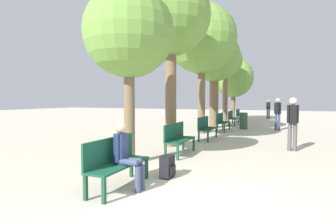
% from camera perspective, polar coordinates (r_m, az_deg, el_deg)
% --- Properties ---
extents(ground_plane, '(80.00, 80.00, 0.00)m').
position_cam_1_polar(ground_plane, '(4.14, 5.29, -21.31)').
color(ground_plane, beige).
extents(bench_row_0, '(0.46, 1.55, 0.96)m').
position_cam_1_polar(bench_row_0, '(5.17, -11.43, -10.02)').
color(bench_row_0, '#144733').
rests_on(bench_row_0, ground_plane).
extents(bench_row_1, '(0.46, 1.55, 0.96)m').
position_cam_1_polar(bench_row_1, '(8.06, 2.11, -5.37)').
color(bench_row_1, '#144733').
rests_on(bench_row_1, ground_plane).
extents(bench_row_2, '(0.46, 1.55, 0.96)m').
position_cam_1_polar(bench_row_2, '(11.19, 8.23, -3.13)').
color(bench_row_2, '#144733').
rests_on(bench_row_2, ground_plane).
extents(bench_row_3, '(0.46, 1.55, 0.96)m').
position_cam_1_polar(bench_row_3, '(14.40, 11.63, -1.86)').
color(bench_row_3, '#144733').
rests_on(bench_row_3, ground_plane).
extents(bench_row_4, '(0.46, 1.55, 0.96)m').
position_cam_1_polar(bench_row_4, '(17.65, 13.79, -1.05)').
color(bench_row_4, '#144733').
rests_on(bench_row_4, ground_plane).
extents(bench_row_5, '(0.46, 1.55, 0.96)m').
position_cam_1_polar(bench_row_5, '(20.91, 15.28, -0.49)').
color(bench_row_5, '#144733').
rests_on(bench_row_5, ground_plane).
extents(tree_row_0, '(2.35, 2.35, 4.59)m').
position_cam_1_polar(tree_row_0, '(7.12, -8.51, 16.51)').
color(tree_row_0, brown).
rests_on(tree_row_0, ground_plane).
extents(tree_row_1, '(2.83, 2.83, 6.09)m').
position_cam_1_polar(tree_row_1, '(9.87, 0.62, 19.87)').
color(tree_row_1, brown).
rests_on(tree_row_1, ground_plane).
extents(tree_row_2, '(3.45, 3.45, 6.43)m').
position_cam_1_polar(tree_row_2, '(13.55, 7.37, 15.42)').
color(tree_row_2, brown).
rests_on(tree_row_2, ground_plane).
extents(tree_row_3, '(3.01, 3.01, 5.76)m').
position_cam_1_polar(tree_row_3, '(16.02, 10.05, 11.60)').
color(tree_row_3, brown).
rests_on(tree_row_3, ground_plane).
extents(tree_row_4, '(2.37, 2.37, 5.66)m').
position_cam_1_polar(tree_row_4, '(19.37, 12.41, 10.65)').
color(tree_row_4, brown).
rests_on(tree_row_4, ground_plane).
extents(tree_row_5, '(3.28, 3.28, 5.15)m').
position_cam_1_polar(tree_row_5, '(22.71, 14.06, 7.20)').
color(tree_row_5, brown).
rests_on(tree_row_5, ground_plane).
extents(person_seated, '(0.58, 0.33, 1.27)m').
position_cam_1_polar(person_seated, '(5.02, -9.08, -8.81)').
color(person_seated, '#384260').
rests_on(person_seated, ground_plane).
extents(backpack, '(0.26, 0.36, 0.47)m').
position_cam_1_polar(backpack, '(5.78, -0.11, -11.85)').
color(backpack, black).
rests_on(backpack, ground_plane).
extents(pedestrian_near, '(0.36, 0.26, 1.76)m').
position_cam_1_polar(pedestrian_near, '(9.46, 25.51, -1.66)').
color(pedestrian_near, '#4C4C4C').
rests_on(pedestrian_near, ground_plane).
extents(pedestrian_mid, '(0.36, 0.31, 1.77)m').
position_cam_1_polar(pedestrian_mid, '(15.58, 22.76, 0.03)').
color(pedestrian_mid, '#384260').
rests_on(pedestrian_mid, ground_plane).
extents(pedestrian_far, '(0.34, 0.25, 1.68)m').
position_cam_1_polar(pedestrian_far, '(24.76, 21.00, 0.86)').
color(pedestrian_far, '#384260').
rests_on(pedestrian_far, ground_plane).
extents(trash_bin, '(0.45, 0.45, 0.94)m').
position_cam_1_polar(trash_bin, '(15.52, 16.12, -1.88)').
color(trash_bin, '#2D5138').
rests_on(trash_bin, ground_plane).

